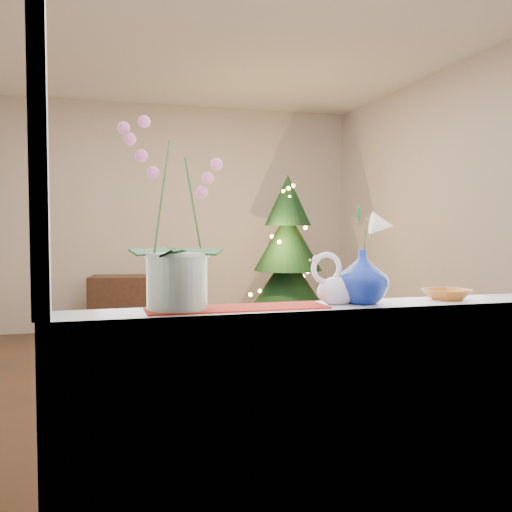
{
  "coord_description": "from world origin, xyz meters",
  "views": [
    {
      "loc": [
        -0.9,
        -4.49,
        1.24
      ],
      "look_at": [
        -0.03,
        -1.4,
        1.07
      ],
      "focal_mm": 40.0,
      "sensor_mm": 36.0,
      "label": 1
    }
  ],
  "objects_px": {
    "amber_dish": "(447,295)",
    "xmas_tree": "(288,257)",
    "side_table": "(132,306)",
    "paperweight": "(365,296)",
    "swan": "(338,280)",
    "blue_vase": "(362,272)",
    "orchid_pot": "(176,214)"
  },
  "relations": [
    {
      "from": "xmas_tree",
      "to": "side_table",
      "type": "relative_size",
      "value": 1.97
    },
    {
      "from": "xmas_tree",
      "to": "blue_vase",
      "type": "bearing_deg",
      "value": -104.44
    },
    {
      "from": "orchid_pot",
      "to": "paperweight",
      "type": "height_order",
      "value": "orchid_pot"
    },
    {
      "from": "amber_dish",
      "to": "side_table",
      "type": "distance_m",
      "value": 4.52
    },
    {
      "from": "swan",
      "to": "blue_vase",
      "type": "xyz_separation_m",
      "value": [
        0.11,
        -0.0,
        0.03
      ]
    },
    {
      "from": "paperweight",
      "to": "amber_dish",
      "type": "bearing_deg",
      "value": 3.78
    },
    {
      "from": "orchid_pot",
      "to": "blue_vase",
      "type": "bearing_deg",
      "value": -0.97
    },
    {
      "from": "swan",
      "to": "blue_vase",
      "type": "distance_m",
      "value": 0.11
    },
    {
      "from": "blue_vase",
      "to": "paperweight",
      "type": "relative_size",
      "value": 3.77
    },
    {
      "from": "orchid_pot",
      "to": "xmas_tree",
      "type": "relative_size",
      "value": 0.4
    },
    {
      "from": "swan",
      "to": "orchid_pot",
      "type": "bearing_deg",
      "value": 154.53
    },
    {
      "from": "orchid_pot",
      "to": "side_table",
      "type": "relative_size",
      "value": 0.79
    },
    {
      "from": "blue_vase",
      "to": "paperweight",
      "type": "bearing_deg",
      "value": -82.26
    },
    {
      "from": "amber_dish",
      "to": "side_table",
      "type": "relative_size",
      "value": 0.18
    },
    {
      "from": "paperweight",
      "to": "xmas_tree",
      "type": "height_order",
      "value": "xmas_tree"
    },
    {
      "from": "amber_dish",
      "to": "xmas_tree",
      "type": "height_order",
      "value": "xmas_tree"
    },
    {
      "from": "amber_dish",
      "to": "side_table",
      "type": "bearing_deg",
      "value": 103.82
    },
    {
      "from": "amber_dish",
      "to": "xmas_tree",
      "type": "xyz_separation_m",
      "value": [
        0.56,
        3.75,
        -0.04
      ]
    },
    {
      "from": "paperweight",
      "to": "swan",
      "type": "bearing_deg",
      "value": 169.36
    },
    {
      "from": "paperweight",
      "to": "side_table",
      "type": "xyz_separation_m",
      "value": [
        -0.67,
        4.38,
        -0.61
      ]
    },
    {
      "from": "side_table",
      "to": "swan",
      "type": "bearing_deg",
      "value": -71.9
    },
    {
      "from": "swan",
      "to": "amber_dish",
      "type": "height_order",
      "value": "swan"
    },
    {
      "from": "blue_vase",
      "to": "swan",
      "type": "bearing_deg",
      "value": 178.18
    },
    {
      "from": "paperweight",
      "to": "side_table",
      "type": "distance_m",
      "value": 4.47
    },
    {
      "from": "side_table",
      "to": "paperweight",
      "type": "bearing_deg",
      "value": -70.51
    },
    {
      "from": "blue_vase",
      "to": "xmas_tree",
      "type": "distance_m",
      "value": 3.88
    },
    {
      "from": "xmas_tree",
      "to": "paperweight",
      "type": "bearing_deg",
      "value": -104.35
    },
    {
      "from": "blue_vase",
      "to": "side_table",
      "type": "relative_size",
      "value": 0.28
    },
    {
      "from": "orchid_pot",
      "to": "swan",
      "type": "relative_size",
      "value": 3.06
    },
    {
      "from": "xmas_tree",
      "to": "side_table",
      "type": "height_order",
      "value": "xmas_tree"
    },
    {
      "from": "swan",
      "to": "amber_dish",
      "type": "relative_size",
      "value": 1.47
    },
    {
      "from": "blue_vase",
      "to": "side_table",
      "type": "xyz_separation_m",
      "value": [
        -0.66,
        4.36,
        -0.71
      ]
    }
  ]
}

